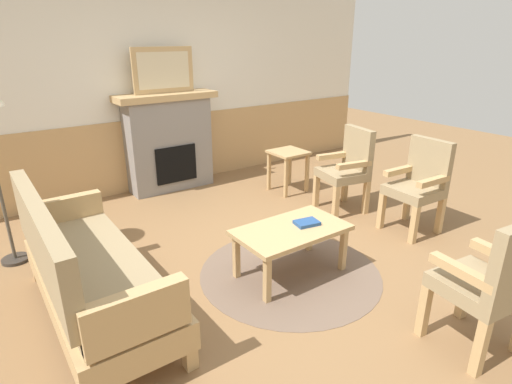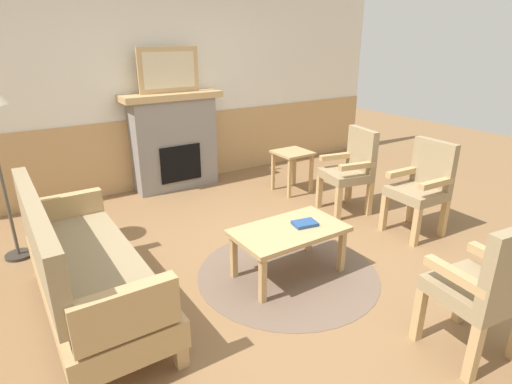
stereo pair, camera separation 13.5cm
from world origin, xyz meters
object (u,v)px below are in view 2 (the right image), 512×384
object	(u,v)px
fireplace	(174,140)
armchair_front_left	(487,285)
framed_picture	(169,70)
armchair_near_fireplace	(351,167)
couch	(85,269)
coffee_table	(289,234)
book_on_table	(305,224)
armchair_by_window_left	(422,184)
side_table	(292,160)

from	to	relation	value
fireplace	armchair_front_left	bearing A→B (deg)	-85.51
framed_picture	armchair_near_fireplace	world-z (taller)	framed_picture
couch	coffee_table	distance (m)	1.62
coffee_table	armchair_front_left	xyz separation A→B (m)	(0.40, -1.46, 0.15)
coffee_table	armchair_front_left	world-z (taller)	armchair_front_left
book_on_table	armchair_by_window_left	size ratio (longest dim) A/B	0.21
couch	armchair_near_fireplace	bearing A→B (deg)	7.24
couch	armchair_front_left	xyz separation A→B (m)	(1.98, -1.81, 0.14)
framed_picture	book_on_table	xyz separation A→B (m)	(0.07, -2.66, -1.10)
book_on_table	armchair_near_fireplace	distance (m)	1.52
coffee_table	armchair_near_fireplace	bearing A→B (deg)	26.59
fireplace	framed_picture	world-z (taller)	framed_picture
fireplace	couch	distance (m)	2.84
framed_picture	armchair_front_left	world-z (taller)	framed_picture
framed_picture	couch	size ratio (longest dim) A/B	0.44
fireplace	armchair_front_left	distance (m)	4.11
coffee_table	side_table	world-z (taller)	side_table
fireplace	armchair_near_fireplace	world-z (taller)	fireplace
armchair_near_fireplace	book_on_table	bearing A→B (deg)	-150.08
framed_picture	armchair_by_window_left	xyz separation A→B (m)	(1.58, -2.72, -1.02)
armchair_near_fireplace	framed_picture	bearing A→B (deg)	126.12
fireplace	armchair_by_window_left	size ratio (longest dim) A/B	1.33
fireplace	side_table	distance (m)	1.60
couch	coffee_table	size ratio (longest dim) A/B	1.88
coffee_table	side_table	bearing A→B (deg)	51.23
armchair_front_left	side_table	bearing A→B (deg)	73.75
framed_picture	coffee_table	size ratio (longest dim) A/B	0.83
armchair_front_left	coffee_table	bearing A→B (deg)	105.53
couch	book_on_table	xyz separation A→B (m)	(1.73, -0.37, 0.06)
armchair_front_left	side_table	world-z (taller)	armchair_front_left
armchair_by_window_left	armchair_near_fireplace	bearing A→B (deg)	103.18
armchair_front_left	side_table	xyz separation A→B (m)	(0.90, 3.08, -0.10)
fireplace	armchair_near_fireplace	size ratio (longest dim) A/B	1.33
couch	side_table	xyz separation A→B (m)	(2.88, 1.27, 0.04)
fireplace	framed_picture	size ratio (longest dim) A/B	1.62
couch	coffee_table	bearing A→B (deg)	-12.44
armchair_front_left	framed_picture	bearing A→B (deg)	94.49
book_on_table	side_table	xyz separation A→B (m)	(1.15, 1.64, -0.02)
couch	side_table	size ratio (longest dim) A/B	3.27
armchair_near_fireplace	side_table	xyz separation A→B (m)	(-0.17, 0.89, -0.10)
book_on_table	side_table	world-z (taller)	side_table
armchair_by_window_left	side_table	size ratio (longest dim) A/B	1.78
armchair_near_fireplace	armchair_front_left	xyz separation A→B (m)	(-1.07, -2.19, 0.00)
framed_picture	side_table	size ratio (longest dim) A/B	1.45
coffee_table	fireplace	bearing A→B (deg)	88.19
armchair_by_window_left	couch	bearing A→B (deg)	172.44
couch	fireplace	bearing A→B (deg)	53.99
armchair_front_left	armchair_by_window_left	bearing A→B (deg)	47.58
armchair_by_window_left	side_table	world-z (taller)	armchair_by_window_left
armchair_by_window_left	side_table	bearing A→B (deg)	101.91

